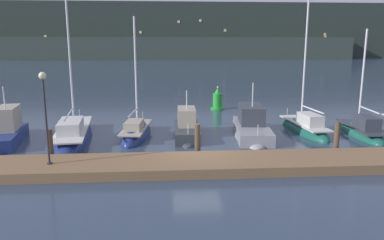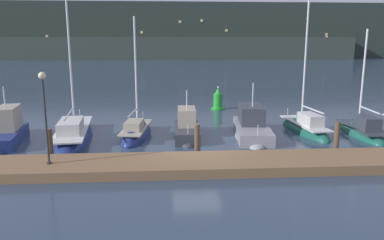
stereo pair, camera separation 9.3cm
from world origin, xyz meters
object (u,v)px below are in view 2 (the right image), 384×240
Objects in this scene: sailboat_berth_4 at (136,135)px; motorboat_berth_6 at (252,131)px; sailboat_berth_3 at (74,137)px; sailboat_berth_7 at (305,130)px; sailboat_berth_8 at (362,133)px; motorboat_berth_2 at (8,137)px; channel_buoy at (218,101)px; motorboat_berth_5 at (187,132)px; dock_lamppost at (44,104)px.

sailboat_berth_4 is 1.26× the size of motorboat_berth_6.
sailboat_berth_7 is (14.78, 0.90, 0.01)m from sailboat_berth_3.
sailboat_berth_4 is 14.33m from sailboat_berth_8.
motorboat_berth_2 is at bearing -171.05° from sailboat_berth_3.
motorboat_berth_2 is at bearing -178.96° from sailboat_berth_8.
sailboat_berth_8 is 3.57× the size of channel_buoy.
motorboat_berth_5 is at bearing -179.03° from motorboat_berth_6.
sailboat_berth_7 is (3.74, 0.78, -0.18)m from motorboat_berth_6.
motorboat_berth_6 is (4.11, 0.07, 0.00)m from motorboat_berth_5.
sailboat_berth_4 is at bearing 7.05° from motorboat_berth_2.
dock_lamppost reaches higher than motorboat_berth_2.
motorboat_berth_2 is 10.56m from motorboat_berth_5.
dock_lamppost is at bearing -53.94° from motorboat_berth_2.
sailboat_berth_7 is at bearing 6.21° from motorboat_berth_5.
sailboat_berth_3 is at bearing -174.78° from sailboat_berth_4.
motorboat_berth_5 is at bearing -5.45° from sailboat_berth_4.
sailboat_berth_7 is (7.85, 0.85, -0.17)m from motorboat_berth_5.
motorboat_berth_2 is 0.56× the size of sailboat_berth_7.
sailboat_berth_4 is 7.27m from motorboat_berth_6.
motorboat_berth_2 is 7.34m from dock_lamppost.
motorboat_berth_2 is 2.64× the size of channel_buoy.
motorboat_berth_2 is at bearing -143.88° from channel_buoy.
sailboat_berth_3 is at bearing 93.47° from dock_lamppost.
channel_buoy is at bearing 129.30° from sailboat_berth_8.
motorboat_berth_5 is at bearing -173.79° from sailboat_berth_7.
dock_lamppost is at bearing -150.03° from motorboat_berth_6.
sailboat_berth_3 reaches higher than dock_lamppost.
motorboat_berth_6 is 3.20× the size of channel_buoy.
channel_buoy is (10.18, 9.50, 0.63)m from sailboat_berth_3.
sailboat_berth_3 reaches higher than sailboat_berth_7.
sailboat_berth_7 reaches higher than sailboat_berth_8.
channel_buoy is (-4.60, 8.60, 0.62)m from sailboat_berth_7.
motorboat_berth_6 is at bearing 0.59° from sailboat_berth_3.
sailboat_berth_3 is 1.55× the size of sailboat_berth_4.
motorboat_berth_2 reaches higher than channel_buoy.
motorboat_berth_5 is at bearing 0.36° from sailboat_berth_3.
sailboat_berth_7 is 9.77m from channel_buoy.
motorboat_berth_5 is at bearing -108.97° from channel_buoy.
sailboat_berth_8 is at bearing -50.70° from channel_buoy.
sailboat_berth_3 is 13.93m from channel_buoy.
sailboat_berth_4 reaches higher than dock_lamppost.
motorboat_berth_2 reaches higher than motorboat_berth_5.
sailboat_berth_3 is 14.80m from sailboat_berth_7.
motorboat_berth_2 is 18.45m from sailboat_berth_7.
motorboat_berth_6 is 1.57× the size of dock_lamppost.
dock_lamppost is at bearing -118.07° from sailboat_berth_4.
sailboat_berth_8 is (11.16, -0.22, -0.17)m from motorboat_berth_5.
sailboat_berth_4 is 1.98× the size of dock_lamppost.
sailboat_berth_3 is 3.07× the size of dock_lamppost.
sailboat_berth_3 is (3.62, 0.57, -0.24)m from motorboat_berth_2.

